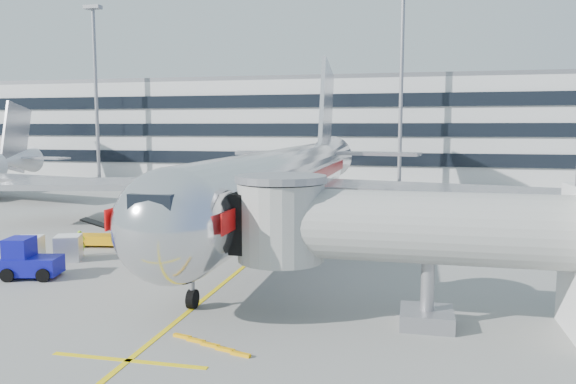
% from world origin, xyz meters
% --- Properties ---
extents(ground, '(180.00, 180.00, 0.00)m').
position_xyz_m(ground, '(0.00, 0.00, 0.00)').
color(ground, gray).
rests_on(ground, ground).
extents(lead_in_line, '(0.25, 70.00, 0.01)m').
position_xyz_m(lead_in_line, '(0.00, 10.00, 0.01)').
color(lead_in_line, yellow).
rests_on(lead_in_line, ground).
extents(stop_bar, '(6.00, 0.25, 0.01)m').
position_xyz_m(stop_bar, '(0.00, -14.00, 0.01)').
color(stop_bar, yellow).
rests_on(stop_bar, ground).
extents(main_jet, '(50.95, 48.70, 16.06)m').
position_xyz_m(main_jet, '(0.00, 11.72, 4.23)').
color(main_jet, silver).
rests_on(main_jet, ground).
extents(jet_bridge, '(17.80, 4.50, 7.00)m').
position_xyz_m(jet_bridge, '(12.18, -8.00, 3.87)').
color(jet_bridge, silver).
rests_on(jet_bridge, ground).
extents(terminal, '(150.00, 24.25, 15.60)m').
position_xyz_m(terminal, '(0.00, 57.95, 7.80)').
color(terminal, silver).
rests_on(terminal, ground).
extents(light_mast_west, '(2.40, 1.20, 25.45)m').
position_xyz_m(light_mast_west, '(-35.00, 42.00, 14.88)').
color(light_mast_west, gray).
rests_on(light_mast_west, ground).
extents(light_mast_centre, '(2.40, 1.20, 25.45)m').
position_xyz_m(light_mast_centre, '(8.00, 42.00, 14.88)').
color(light_mast_centre, gray).
rests_on(light_mast_centre, ground).
extents(belt_loader, '(4.25, 2.00, 1.99)m').
position_xyz_m(belt_loader, '(-11.30, 3.47, 0.56)').
color(belt_loader, '#FFAD0A').
rests_on(belt_loader, ground).
extents(baggage_tug, '(3.32, 2.48, 2.27)m').
position_xyz_m(baggage_tug, '(-10.91, -5.03, 0.99)').
color(baggage_tug, '#0D0E98').
rests_on(baggage_tug, ground).
extents(cargo_container_left, '(1.91, 1.91, 1.61)m').
position_xyz_m(cargo_container_left, '(-13.32, -1.82, 0.81)').
color(cargo_container_left, silver).
rests_on(cargo_container_left, ground).
extents(cargo_container_right, '(1.96, 1.96, 1.60)m').
position_xyz_m(cargo_container_right, '(-11.21, -0.87, 0.80)').
color(cargo_container_right, silver).
rests_on(cargo_container_right, ground).
extents(ramp_worker, '(0.71, 0.66, 1.63)m').
position_xyz_m(ramp_worker, '(-11.29, 0.54, 0.82)').
color(ramp_worker, '#A8E918').
rests_on(ramp_worker, ground).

